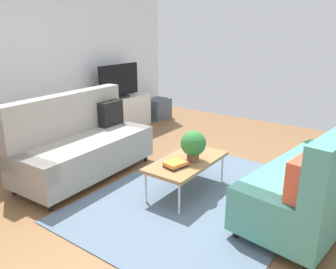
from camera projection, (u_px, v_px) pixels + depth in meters
ground_plane at (178, 194)px, 4.03m from camera, size 7.68×7.68×0.00m
wall_far at (29, 60)px, 5.14m from camera, size 6.40×0.12×2.90m
area_rug at (198, 197)px, 3.95m from camera, size 2.90×2.20×0.01m
couch_beige at (82, 144)px, 4.46m from camera, size 1.93×0.92×1.10m
couch_green at (318, 180)px, 3.39m from camera, size 2.00×1.09×1.10m
coffee_table at (187, 162)px, 3.98m from camera, size 1.10×0.56×0.42m
tv_console at (120, 114)px, 6.53m from camera, size 1.40×0.44×0.64m
tv at (119, 82)px, 6.32m from camera, size 1.00×0.20×0.64m
storage_trunk at (158, 109)px, 7.35m from camera, size 0.52×0.40×0.44m
potted_plant at (193, 144)px, 3.89m from camera, size 0.30×0.30×0.37m
table_book_0 at (176, 166)px, 3.77m from camera, size 0.27×0.23×0.03m
table_book_1 at (176, 163)px, 3.76m from camera, size 0.28×0.23×0.04m
vase_0 at (95, 99)px, 5.99m from camera, size 0.12×0.12×0.12m
bottle_0 at (105, 96)px, 6.07m from camera, size 0.05×0.05×0.18m
bottle_1 at (109, 95)px, 6.14m from camera, size 0.06×0.06×0.22m
bottle_2 at (113, 95)px, 6.23m from camera, size 0.06×0.06×0.18m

